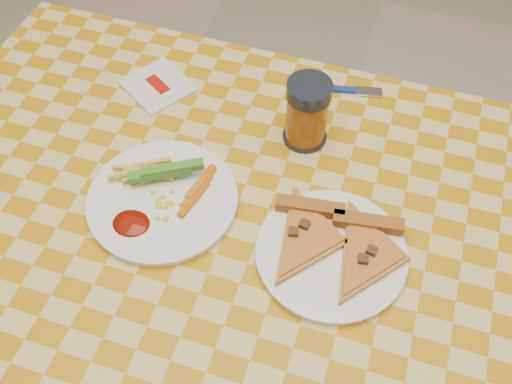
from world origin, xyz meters
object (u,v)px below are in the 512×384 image
plate_left (163,201)px  drink_glass (307,113)px  plate_right (331,254)px  table (255,267)px

plate_left → drink_glass: bearing=49.2°
drink_glass → plate_left: bearing=-130.8°
plate_right → table: bearing=-172.2°
plate_left → drink_glass: 0.28m
plate_left → plate_right: size_ratio=1.06×
table → plate_right: 0.14m
plate_right → plate_left: bearing=177.6°
table → plate_left: bearing=170.6°
table → plate_right: plate_right is taller
table → plate_right: (0.12, 0.02, 0.08)m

